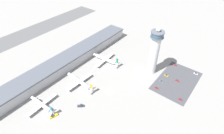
{
  "coord_description": "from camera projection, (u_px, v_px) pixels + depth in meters",
  "views": [
    {
      "loc": [
        -100.45,
        -84.63,
        141.15
      ],
      "look_at": [
        22.77,
        13.2,
        12.72
      ],
      "focal_mm": 28.0,
      "sensor_mm": 36.0,
      "label": 1
    }
  ],
  "objects": [
    {
      "name": "ground_plane",
      "position": [
        109.0,
        91.0,
        190.97
      ],
      "size": [
        1000.0,
        1000.0,
        0.0
      ],
      "primitive_type": "plane",
      "color": "gray"
    },
    {
      "name": "terminal_building",
      "position": [
        66.0,
        62.0,
        220.29
      ],
      "size": [
        215.1,
        25.0,
        13.73
      ],
      "color": "#B2B2B7",
      "rests_on": "ground"
    },
    {
      "name": "runway_strip",
      "position": [
        18.0,
        37.0,
        281.69
      ],
      "size": [
        322.64,
        44.0,
        0.01
      ],
      "primitive_type": "cube",
      "color": "#515154",
      "rests_on": "ground"
    },
    {
      "name": "control_tower",
      "position": [
        154.0,
        52.0,
        197.56
      ],
      "size": [
        14.65,
        14.65,
        59.8
      ],
      "color": "silver",
      "rests_on": "ground"
    },
    {
      "name": "parking_lot_surface",
      "position": [
        177.0,
        81.0,
        203.49
      ],
      "size": [
        64.0,
        40.0,
        0.01
      ],
      "primitive_type": "cube",
      "color": "#424247",
      "rests_on": "ground"
    },
    {
      "name": "airplane_gate_alpha",
      "position": [
        42.0,
        105.0,
        171.47
      ],
      "size": [
        34.24,
        32.65,
        11.94
      ],
      "color": "silver",
      "rests_on": "ground"
    },
    {
      "name": "airplane_gate_bravo",
      "position": [
        80.0,
        82.0,
        196.2
      ],
      "size": [
        35.15,
        40.78,
        12.97
      ],
      "color": "silver",
      "rests_on": "ground"
    },
    {
      "name": "airplane_gate_charlie",
      "position": [
        106.0,
        59.0,
        229.04
      ],
      "size": [
        35.95,
        39.26,
        13.02
      ],
      "color": "white",
      "rests_on": "ground"
    },
    {
      "name": "service_truck_catering",
      "position": [
        54.0,
        116.0,
        164.83
      ],
      "size": [
        8.13,
        4.35,
        2.75
      ],
      "color": "black",
      "rests_on": "ground"
    },
    {
      "name": "service_truck_fuel",
      "position": [
        81.0,
        106.0,
        174.23
      ],
      "size": [
        6.09,
        6.49,
        2.59
      ],
      "color": "black",
      "rests_on": "ground"
    },
    {
      "name": "car_green_van",
      "position": [
        161.0,
        81.0,
        201.9
      ],
      "size": [
        1.96,
        4.42,
        1.43
      ],
      "color": "black",
      "rests_on": "ground"
    },
    {
      "name": "car_maroon_suv",
      "position": [
        166.0,
        75.0,
        209.9
      ],
      "size": [
        1.97,
        4.82,
        1.55
      ],
      "color": "black",
      "rests_on": "ground"
    },
    {
      "name": "car_silver_sedan",
      "position": [
        157.0,
        88.0,
        193.74
      ],
      "size": [
        1.96,
        4.72,
        1.42
      ],
      "color": "black",
      "rests_on": "ground"
    },
    {
      "name": "car_blue_compact",
      "position": [
        180.0,
        99.0,
        181.15
      ],
      "size": [
        1.92,
        4.44,
        1.36
      ],
      "color": "black",
      "rests_on": "ground"
    },
    {
      "name": "car_yellow_taxi",
      "position": [
        175.0,
        65.0,
        225.41
      ],
      "size": [
        1.92,
        4.3,
        1.57
      ],
      "color": "black",
      "rests_on": "ground"
    },
    {
      "name": "car_navy_sedan",
      "position": [
        196.0,
        73.0,
        212.61
      ],
      "size": [
        1.75,
        4.62,
        1.57
      ],
      "color": "black",
      "rests_on": "ground"
    },
    {
      "name": "car_grey_coupe",
      "position": [
        177.0,
        81.0,
        202.91
      ],
      "size": [
        1.98,
        4.48,
        1.5
      ],
      "color": "black",
      "rests_on": "ground"
    }
  ]
}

